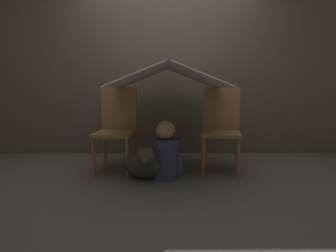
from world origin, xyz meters
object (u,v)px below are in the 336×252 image
Objects in this scene: dog at (147,163)px; chair_right at (221,125)px; person_front at (165,153)px; chair_left at (117,125)px.

chair_right is at bearing 22.92° from dog.
person_front is at bearing 18.09° from dog.
chair_left reaches higher than person_front.
chair_left is 1.23m from chair_right.
chair_right is 0.77m from person_front.
chair_left is 1.00× the size of chair_right.
chair_left is 2.03× the size of dog.
person_front reaches higher than dog.
dog is (0.37, -0.37, -0.35)m from chair_left.
chair_right reaches higher than person_front.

